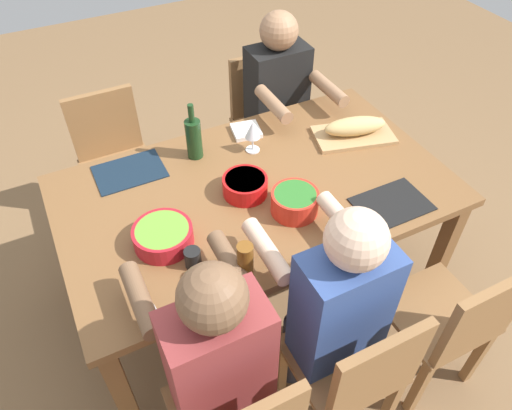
{
  "coord_description": "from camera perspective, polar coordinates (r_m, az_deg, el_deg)",
  "views": [
    {
      "loc": [
        -0.73,
        -1.46,
        2.22
      ],
      "look_at": [
        0.0,
        0.0,
        0.63
      ],
      "focal_mm": 33.94,
      "sensor_mm": 36.0,
      "label": 1
    }
  ],
  "objects": [
    {
      "name": "ground_plane",
      "position": [
        2.76,
        0.0,
        -9.38
      ],
      "size": [
        8.0,
        8.0,
        0.0
      ],
      "primitive_type": "plane",
      "color": "brown"
    },
    {
      "name": "dining_table",
      "position": [
        2.26,
        0.0,
        0.6
      ],
      "size": [
        1.77,
        1.05,
        0.74
      ],
      "color": "brown",
      "rests_on": "ground_plane"
    },
    {
      "name": "diner_near_left",
      "position": [
        1.74,
        -4.85,
        -17.29
      ],
      "size": [
        0.41,
        0.53,
        1.2
      ],
      "color": "#2D2D38",
      "rests_on": "ground_plane"
    },
    {
      "name": "chair_near_center",
      "position": [
        1.98,
        11.55,
        -18.63
      ],
      "size": [
        0.4,
        0.4,
        0.85
      ],
      "color": "olive",
      "rests_on": "ground_plane"
    },
    {
      "name": "diner_near_center",
      "position": [
        1.87,
        9.25,
        -11.28
      ],
      "size": [
        0.41,
        0.53,
        1.2
      ],
      "color": "#2D2D38",
      "rests_on": "ground_plane"
    },
    {
      "name": "chair_far_left",
      "position": [
        2.9,
        -16.33,
        5.41
      ],
      "size": [
        0.4,
        0.4,
        0.85
      ],
      "color": "olive",
      "rests_on": "ground_plane"
    },
    {
      "name": "chair_far_right",
      "position": [
        3.13,
        1.09,
        10.6
      ],
      "size": [
        0.4,
        0.4,
        0.85
      ],
      "color": "olive",
      "rests_on": "ground_plane"
    },
    {
      "name": "diner_far_right",
      "position": [
        2.88,
        2.86,
        12.32
      ],
      "size": [
        0.41,
        0.53,
        1.2
      ],
      "color": "#2D2D38",
      "rests_on": "ground_plane"
    },
    {
      "name": "chair_near_right",
      "position": [
        2.21,
        22.12,
        -12.62
      ],
      "size": [
        0.4,
        0.4,
        0.85
      ],
      "color": "olive",
      "rests_on": "ground_plane"
    },
    {
      "name": "serving_bowl_salad",
      "position": [
        1.97,
        -10.91,
        -3.52
      ],
      "size": [
        0.24,
        0.24,
        0.08
      ],
      "color": "#B21923",
      "rests_on": "dining_table"
    },
    {
      "name": "serving_bowl_greens",
      "position": [
        2.06,
        4.59,
        0.47
      ],
      "size": [
        0.2,
        0.2,
        0.1
      ],
      "color": "red",
      "rests_on": "dining_table"
    },
    {
      "name": "serving_bowl_pasta",
      "position": [
        2.15,
        -1.29,
        2.4
      ],
      "size": [
        0.2,
        0.2,
        0.08
      ],
      "color": "red",
      "rests_on": "dining_table"
    },
    {
      "name": "cutting_board",
      "position": [
        2.55,
        11.41,
        8.08
      ],
      "size": [
        0.44,
        0.31,
        0.02
      ],
      "primitive_type": "cube",
      "rotation": [
        0.0,
        0.0,
        -0.25
      ],
      "color": "tan",
      "rests_on": "dining_table"
    },
    {
      "name": "bread_loaf",
      "position": [
        2.52,
        11.58,
        9.09
      ],
      "size": [
        0.34,
        0.19,
        0.09
      ],
      "primitive_type": "ellipsoid",
      "rotation": [
        0.0,
        0.0,
        -0.25
      ],
      "color": "tan",
      "rests_on": "cutting_board"
    },
    {
      "name": "wine_bottle",
      "position": [
        2.34,
        -7.35,
        7.88
      ],
      "size": [
        0.08,
        0.08,
        0.29
      ],
      "color": "#193819",
      "rests_on": "dining_table"
    },
    {
      "name": "beer_bottle",
      "position": [
        1.75,
        -1.26,
        -7.26
      ],
      "size": [
        0.06,
        0.06,
        0.22
      ],
      "primitive_type": "cylinder",
      "color": "brown",
      "rests_on": "dining_table"
    },
    {
      "name": "wine_glass",
      "position": [
        2.35,
        -0.41,
        8.72
      ],
      "size": [
        0.08,
        0.08,
        0.17
      ],
      "color": "silver",
      "rests_on": "dining_table"
    },
    {
      "name": "cup_near_left",
      "position": [
        1.88,
        -7.45,
        -6.24
      ],
      "size": [
        0.06,
        0.06,
        0.08
      ],
      "primitive_type": "cylinder",
      "color": "black",
      "rests_on": "dining_table"
    },
    {
      "name": "fork_near_left",
      "position": [
        1.85,
        -12.7,
        -10.64
      ],
      "size": [
        0.04,
        0.17,
        0.01
      ],
      "primitive_type": "cube",
      "rotation": [
        0.0,
        0.0,
        0.13
      ],
      "color": "silver",
      "rests_on": "dining_table"
    },
    {
      "name": "fork_near_center",
      "position": [
        1.93,
        1.09,
        -5.62
      ],
      "size": [
        0.03,
        0.17,
        0.01
      ],
      "primitive_type": "cube",
      "rotation": [
        0.0,
        0.0,
        -0.07
      ],
      "color": "silver",
      "rests_on": "dining_table"
    },
    {
      "name": "placemat_far_left",
      "position": [
        2.36,
        -14.68,
        3.84
      ],
      "size": [
        0.32,
        0.23,
        0.01
      ],
      "primitive_type": "cube",
      "color": "#142333",
      "rests_on": "dining_table"
    },
    {
      "name": "placemat_near_right",
      "position": [
        2.21,
        15.71,
        0.13
      ],
      "size": [
        0.32,
        0.23,
        0.01
      ],
      "primitive_type": "cube",
      "color": "black",
      "rests_on": "dining_table"
    },
    {
      "name": "napkin_stack",
      "position": [
        2.53,
        -1.16,
        8.75
      ],
      "size": [
        0.16,
        0.16,
        0.02
      ],
      "primitive_type": "cube",
      "rotation": [
        0.0,
        0.0,
        -0.17
      ],
      "color": "white",
      "rests_on": "dining_table"
    }
  ]
}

